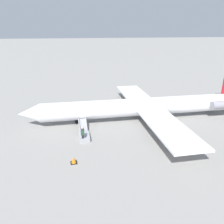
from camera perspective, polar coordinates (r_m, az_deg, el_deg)
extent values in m
plane|color=gray|center=(27.97, 6.93, -1.96)|extent=(600.00, 600.00, 0.00)
cylinder|color=silver|center=(27.36, 7.08, 1.34)|extent=(23.83, 3.22, 2.20)
cone|color=silver|center=(26.66, -20.87, -0.43)|extent=(2.51, 2.26, 2.16)
cube|color=silver|center=(22.57, 14.53, -3.93)|extent=(3.95, 10.12, 0.22)
cube|color=silver|center=(33.29, 5.94, 4.60)|extent=(3.95, 10.12, 0.22)
cylinder|color=gray|center=(30.69, 26.68, 1.71)|extent=(2.68, 1.10, 0.99)
cylinder|color=gray|center=(33.08, 23.58, 3.45)|extent=(2.68, 1.10, 0.99)
cylinder|color=black|center=(26.70, -9.11, -2.57)|extent=(0.55, 0.16, 0.55)
cylinder|color=gray|center=(26.56, -9.15, -1.86)|extent=(0.10, 0.10, 0.17)
cylinder|color=black|center=(27.79, 12.24, -1.84)|extent=(0.55, 0.16, 0.55)
cylinder|color=gray|center=(27.66, 12.30, -1.16)|extent=(0.10, 0.10, 0.17)
cylinder|color=black|center=(29.49, 10.80, -0.40)|extent=(0.55, 0.16, 0.55)
cylinder|color=gray|center=(29.37, 10.85, 0.25)|extent=(0.10, 0.10, 0.17)
cube|color=#99999E|center=(23.04, -7.27, -6.44)|extent=(1.18, 1.85, 0.50)
cube|color=#99999E|center=(24.64, -7.62, -3.32)|extent=(0.99, 2.26, 0.61)
cube|color=#99999E|center=(24.43, -8.73, -2.32)|extent=(0.15, 2.21, 0.55)
cube|color=#23232D|center=(22.30, -7.62, -6.93)|extent=(0.21, 0.29, 0.85)
cylinder|color=#33384C|center=(21.96, -7.71, -5.19)|extent=(0.36, 0.36, 0.65)
sphere|color=tan|center=(21.77, -7.77, -4.14)|extent=(0.24, 0.24, 0.24)
cube|color=#23472D|center=(21.70, -7.67, -5.42)|extent=(0.29, 0.19, 0.44)
cube|color=black|center=(19.46, -9.93, -12.92)|extent=(0.56, 0.56, 0.03)
cone|color=orange|center=(19.30, -9.99, -12.19)|extent=(0.43, 0.43, 0.62)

